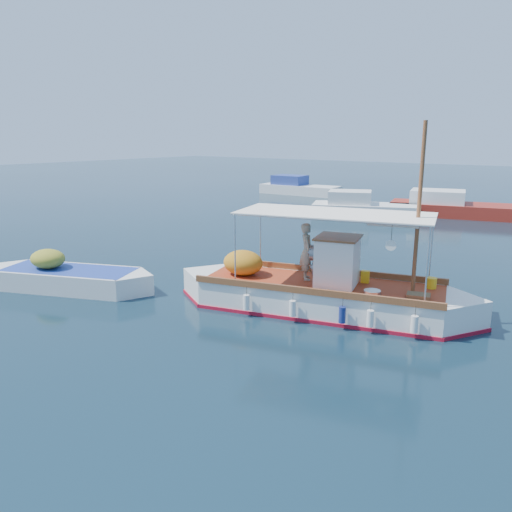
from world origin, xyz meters
The scene contains 6 objects.
ground centered at (0.00, 0.00, 0.00)m, with size 160.00×160.00×0.00m, color black.
fishing_caique centered at (0.47, 0.70, 0.49)m, with size 8.78×4.12×5.55m.
dinghy centered at (-7.28, -2.49, 0.31)m, with size 5.64×3.29×1.49m.
bg_boat_nw centered at (-6.03, 17.43, 0.49)m, with size 6.89×4.76×1.80m.
bg_boat_n centered at (-1.51, 21.06, 0.49)m, with size 8.51×4.72×1.80m.
bg_boat_far_w centered at (-15.77, 25.37, 0.49)m, with size 7.01×2.63×1.80m.
Camera 1 is at (7.32, -11.52, 5.00)m, focal length 35.00 mm.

